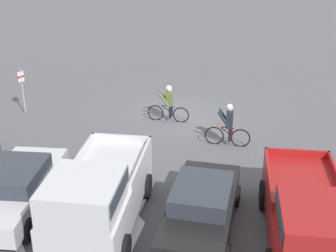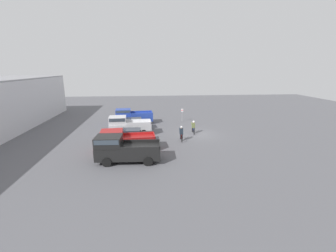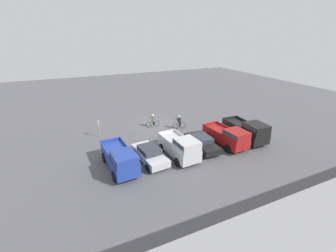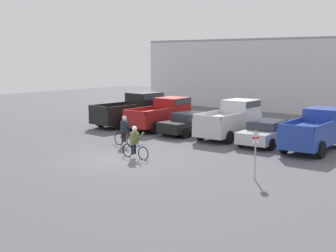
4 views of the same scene
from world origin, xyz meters
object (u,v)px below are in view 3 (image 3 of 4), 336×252
object	(u,v)px
sedan_1	(150,154)
fire_lane_sign	(99,127)
cyclist_0	(153,120)
pickup_truck_2	(180,147)
cyclist_1	(179,122)
pickup_truck_0	(248,130)
sedan_0	(202,142)
pickup_truck_1	(228,136)
pickup_truck_3	(120,158)

from	to	relation	value
sedan_1	fire_lane_sign	xyz separation A→B (m)	(3.41, -7.15, 0.54)
sedan_1	cyclist_0	xyz separation A→B (m)	(-3.16, -7.58, 0.12)
pickup_truck_2	cyclist_1	size ratio (longest dim) A/B	2.89
pickup_truck_0	cyclist_0	size ratio (longest dim) A/B	3.03
pickup_truck_2	cyclist_1	bearing A→B (deg)	-116.03
sedan_0	sedan_1	bearing A→B (deg)	0.46
pickup_truck_0	sedan_1	size ratio (longest dim) A/B	1.17
pickup_truck_0	fire_lane_sign	world-z (taller)	pickup_truck_0
pickup_truck_2	cyclist_1	xyz separation A→B (m)	(-3.07, -6.29, -0.30)
pickup_truck_0	cyclist_1	bearing A→B (deg)	-48.32
sedan_1	pickup_truck_0	bearing A→B (deg)	178.50
pickup_truck_1	cyclist_0	size ratio (longest dim) A/B	2.90
pickup_truck_3	fire_lane_sign	bearing A→B (deg)	-85.17
pickup_truck_0	sedan_0	xyz separation A→B (m)	(5.58, -0.34, -0.48)
sedan_1	sedan_0	bearing A→B (deg)	-179.54
sedan_0	fire_lane_sign	world-z (taller)	fire_lane_sign
pickup_truck_0	pickup_truck_2	distance (m)	8.37
pickup_truck_1	sedan_1	world-z (taller)	pickup_truck_1
sedan_0	pickup_truck_2	distance (m)	2.89
pickup_truck_3	cyclist_1	distance (m)	10.58
pickup_truck_0	cyclist_1	xyz separation A→B (m)	(5.29, -5.94, -0.32)
pickup_truck_0	sedan_0	bearing A→B (deg)	-3.46
pickup_truck_2	sedan_1	world-z (taller)	pickup_truck_2
fire_lane_sign	sedan_1	bearing A→B (deg)	115.50
fire_lane_sign	pickup_truck_3	bearing A→B (deg)	94.83
pickup_truck_1	sedan_0	xyz separation A→B (m)	(2.83, -0.54, -0.39)
pickup_truck_0	fire_lane_sign	distance (m)	16.38
cyclist_1	pickup_truck_2	bearing A→B (deg)	63.97
cyclist_1	pickup_truck_3	bearing A→B (deg)	35.00
fire_lane_sign	pickup_truck_2	bearing A→B (deg)	128.67
pickup_truck_3	cyclist_0	size ratio (longest dim) A/B	2.94
pickup_truck_1	sedan_0	distance (m)	2.91
cyclist_0	cyclist_1	xyz separation A→B (m)	(-2.73, 1.93, 0.04)
cyclist_0	pickup_truck_2	bearing A→B (deg)	87.64
pickup_truck_2	pickup_truck_0	bearing A→B (deg)	-177.63
pickup_truck_0	pickup_truck_3	xyz separation A→B (m)	(13.95, 0.13, -0.05)
pickup_truck_2	fire_lane_sign	world-z (taller)	pickup_truck_2
sedan_0	cyclist_0	distance (m)	7.92
pickup_truck_0	cyclist_1	distance (m)	7.96
cyclist_1	fire_lane_sign	bearing A→B (deg)	-9.20
cyclist_1	pickup_truck_1	bearing A→B (deg)	112.44
pickup_truck_2	sedan_0	bearing A→B (deg)	-166.16
fire_lane_sign	pickup_truck_1	bearing A→B (deg)	147.15
pickup_truck_0	sedan_1	distance (m)	11.20
cyclist_1	fire_lane_sign	distance (m)	9.43
sedan_1	fire_lane_sign	bearing A→B (deg)	-64.50
sedan_1	cyclist_1	size ratio (longest dim) A/B	2.69
pickup_truck_1	cyclist_0	bearing A→B (deg)	-56.86
cyclist_1	pickup_truck_0	bearing A→B (deg)	131.68
pickup_truck_3	sedan_0	bearing A→B (deg)	-176.80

